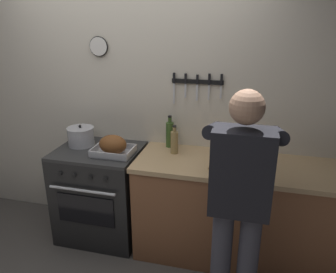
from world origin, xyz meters
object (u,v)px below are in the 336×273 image
(bottle_olive_oil, at_px, (170,134))
(stock_pot, at_px, (81,136))
(stove, at_px, (101,193))
(cutting_board, at_px, (232,165))
(bottle_cooking_oil, at_px, (241,144))
(bottle_vinegar, at_px, (174,142))
(roasting_pan, at_px, (113,146))
(bottle_hot_sauce, at_px, (241,154))
(person_cook, at_px, (239,197))

(bottle_olive_oil, bearing_deg, stock_pot, -168.35)
(stove, xyz_separation_m, cutting_board, (1.21, -0.05, 0.46))
(bottle_cooking_oil, distance_m, bottle_vinegar, 0.58)
(roasting_pan, bearing_deg, stove, 157.99)
(cutting_board, xyz_separation_m, bottle_olive_oil, (-0.59, 0.29, 0.12))
(stock_pot, xyz_separation_m, bottle_olive_oil, (0.82, 0.17, 0.04))
(cutting_board, bearing_deg, stove, 177.48)
(stock_pot, height_order, bottle_cooking_oil, bottle_cooking_oil)
(roasting_pan, distance_m, bottle_cooking_oil, 1.11)
(roasting_pan, relative_size, stock_pot, 1.42)
(cutting_board, height_order, bottle_olive_oil, bottle_olive_oil)
(bottle_vinegar, bearing_deg, bottle_olive_oil, 118.20)
(stove, bearing_deg, cutting_board, -2.52)
(stock_pot, xyz_separation_m, cutting_board, (1.41, -0.12, -0.08))
(bottle_cooking_oil, xyz_separation_m, bottle_hot_sauce, (0.00, -0.11, -0.05))
(stove, height_order, person_cook, person_cook)
(bottle_hot_sauce, bearing_deg, roasting_pan, -172.99)
(bottle_hot_sauce, bearing_deg, stove, -177.38)
(bottle_vinegar, bearing_deg, roasting_pan, -162.04)
(person_cook, height_order, stock_pot, person_cook)
(stove, distance_m, person_cook, 1.53)
(roasting_pan, distance_m, bottle_olive_oil, 0.54)
(stock_pot, relative_size, bottle_olive_oil, 0.83)
(bottle_olive_oil, bearing_deg, bottle_cooking_oil, -5.95)
(roasting_pan, xyz_separation_m, bottle_cooking_oil, (1.09, 0.24, 0.03))
(bottle_vinegar, distance_m, bottle_hot_sauce, 0.58)
(person_cook, relative_size, cutting_board, 4.61)
(person_cook, xyz_separation_m, bottle_olive_oil, (-0.68, 0.87, 0.07))
(stove, relative_size, roasting_pan, 2.56)
(roasting_pan, bearing_deg, person_cook, -26.68)
(roasting_pan, height_order, bottle_vinegar, bottle_vinegar)
(bottle_hot_sauce, bearing_deg, bottle_olive_oil, 164.96)
(stock_pot, distance_m, bottle_hot_sauce, 1.47)
(cutting_board, distance_m, bottle_vinegar, 0.54)
(person_cook, distance_m, cutting_board, 0.59)
(bottle_olive_oil, bearing_deg, bottle_hot_sauce, -15.04)
(person_cook, bearing_deg, bottle_vinegar, 37.15)
(bottle_cooking_oil, height_order, bottle_hot_sauce, bottle_cooking_oil)
(stove, height_order, bottle_cooking_oil, bottle_cooking_oil)
(stove, relative_size, stock_pot, 3.64)
(person_cook, xyz_separation_m, cutting_board, (-0.09, 0.58, -0.04))
(bottle_cooking_oil, height_order, bottle_vinegar, bottle_cooking_oil)
(roasting_pan, height_order, bottle_olive_oil, bottle_olive_oil)
(bottle_cooking_oil, bearing_deg, cutting_board, -104.71)
(stock_pot, distance_m, bottle_vinegar, 0.90)
(person_cook, bearing_deg, stove, 61.44)
(roasting_pan, xyz_separation_m, stock_pot, (-0.38, 0.14, 0.01))
(cutting_board, bearing_deg, stock_pot, 175.17)
(cutting_board, height_order, bottle_vinegar, bottle_vinegar)
(bottle_olive_oil, relative_size, bottle_vinegar, 1.16)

